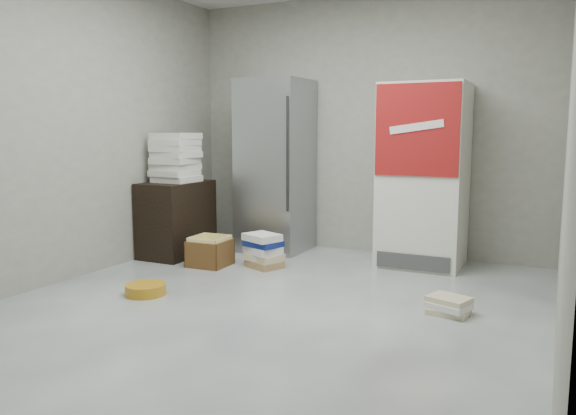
# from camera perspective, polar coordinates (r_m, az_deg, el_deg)

# --- Properties ---
(ground) EXTENTS (5.00, 5.00, 0.00)m
(ground) POSITION_cam_1_polar(r_m,az_deg,el_deg) (4.19, -3.63, -10.90)
(ground) COLOR silver
(ground) RESTS_ON ground
(room_shell) EXTENTS (4.04, 5.04, 2.82)m
(room_shell) POSITION_cam_1_polar(r_m,az_deg,el_deg) (4.00, -3.86, 14.32)
(room_shell) COLOR #A09C90
(room_shell) RESTS_ON ground
(steel_fridge) EXTENTS (0.70, 0.72, 1.90)m
(steel_fridge) POSITION_cam_1_polar(r_m,az_deg,el_deg) (6.28, -1.26, 4.23)
(steel_fridge) COLOR #9C9DA3
(steel_fridge) RESTS_ON ground
(coke_cooler) EXTENTS (0.80, 0.73, 1.80)m
(coke_cooler) POSITION_cam_1_polar(r_m,az_deg,el_deg) (5.72, 13.60, 3.20)
(coke_cooler) COLOR silver
(coke_cooler) RESTS_ON ground
(wood_shelf) EXTENTS (0.50, 0.80, 0.80)m
(wood_shelf) POSITION_cam_1_polar(r_m,az_deg,el_deg) (6.17, -11.25, -1.13)
(wood_shelf) COLOR black
(wood_shelf) RESTS_ON ground
(supply_box_stack) EXTENTS (0.44, 0.44, 0.52)m
(supply_box_stack) POSITION_cam_1_polar(r_m,az_deg,el_deg) (6.09, -11.35, 5.00)
(supply_box_stack) COLOR silver
(supply_box_stack) RESTS_ON wood_shelf
(phonebook_stack_main) EXTENTS (0.43, 0.40, 0.34)m
(phonebook_stack_main) POSITION_cam_1_polar(r_m,az_deg,el_deg) (5.56, -2.51, -4.38)
(phonebook_stack_main) COLOR #9A784D
(phonebook_stack_main) RESTS_ON ground
(phonebook_stack_side) EXTENTS (0.34, 0.32, 0.13)m
(phonebook_stack_side) POSITION_cam_1_polar(r_m,az_deg,el_deg) (4.36, 16.01, -9.55)
(phonebook_stack_side) COLOR beige
(phonebook_stack_side) RESTS_ON ground
(cardboard_box) EXTENTS (0.38, 0.38, 0.30)m
(cardboard_box) POSITION_cam_1_polar(r_m,az_deg,el_deg) (5.69, -7.93, -4.66)
(cardboard_box) COLOR yellow
(cardboard_box) RESTS_ON ground
(bucket_lid) EXTENTS (0.40, 0.40, 0.09)m
(bucket_lid) POSITION_cam_1_polar(r_m,az_deg,el_deg) (4.82, -14.25, -8.06)
(bucket_lid) COLOR #BD8019
(bucket_lid) RESTS_ON ground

